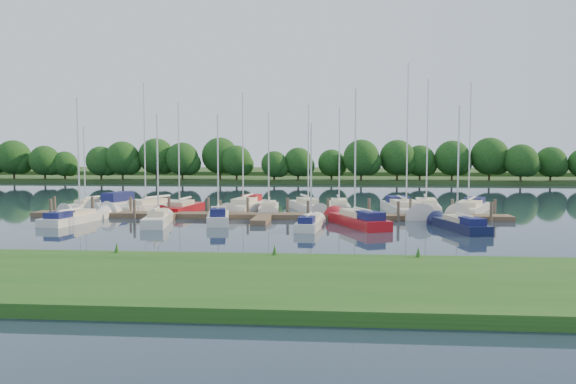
# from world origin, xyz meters

# --- Properties ---
(ground) EXTENTS (260.00, 260.00, 0.00)m
(ground) POSITION_xyz_m (0.00, 0.00, 0.00)
(ground) COLOR #1C2938
(ground) RESTS_ON ground
(near_bank) EXTENTS (90.00, 10.00, 0.50)m
(near_bank) POSITION_xyz_m (0.00, -16.00, 0.25)
(near_bank) COLOR #1F4E16
(near_bank) RESTS_ON ground
(dock) EXTENTS (40.00, 6.00, 0.40)m
(dock) POSITION_xyz_m (0.00, 7.31, 0.20)
(dock) COLOR #493B29
(dock) RESTS_ON ground
(mooring_pilings) EXTENTS (38.24, 2.84, 2.00)m
(mooring_pilings) POSITION_xyz_m (0.00, 8.43, 0.60)
(mooring_pilings) COLOR #473D33
(mooring_pilings) RESTS_ON ground
(far_shore) EXTENTS (180.00, 30.00, 0.60)m
(far_shore) POSITION_xyz_m (0.00, 75.00, 0.30)
(far_shore) COLOR #244219
(far_shore) RESTS_ON ground
(distant_hill) EXTENTS (220.00, 40.00, 1.40)m
(distant_hill) POSITION_xyz_m (0.00, 100.00, 0.70)
(distant_hill) COLOR #395424
(distant_hill) RESTS_ON ground
(treeline) EXTENTS (145.67, 9.71, 8.19)m
(treeline) POSITION_xyz_m (-0.13, 62.33, 4.03)
(treeline) COLOR #38281C
(treeline) RESTS_ON ground
(sailboat_n_0) EXTENTS (2.63, 6.46, 8.27)m
(sailboat_n_0) POSITION_xyz_m (-18.10, 13.81, 0.27)
(sailboat_n_0) COLOR silver
(sailboat_n_0) RESTS_ON ground
(motorboat) EXTENTS (3.56, 6.71, 2.01)m
(motorboat) POSITION_xyz_m (-15.52, 14.73, 0.39)
(motorboat) COLOR silver
(motorboat) RESTS_ON ground
(sailboat_n_2) EXTENTS (5.47, 9.67, 12.36)m
(sailboat_n_2) POSITION_xyz_m (-11.80, 12.85, 0.27)
(sailboat_n_2) COLOR silver
(sailboat_n_2) RESTS_ON ground
(sailboat_n_3) EXTENTS (2.67, 8.18, 10.37)m
(sailboat_n_3) POSITION_xyz_m (-8.19, 11.36, 0.27)
(sailboat_n_3) COLOR maroon
(sailboat_n_3) RESTS_ON ground
(sailboat_n_4) EXTENTS (3.13, 9.02, 11.46)m
(sailboat_n_4) POSITION_xyz_m (-2.67, 13.53, 0.34)
(sailboat_n_4) COLOR silver
(sailboat_n_4) RESTS_ON ground
(sailboat_n_5) EXTENTS (2.39, 7.51, 9.54)m
(sailboat_n_5) POSITION_xyz_m (-0.25, 12.28, 0.27)
(sailboat_n_5) COLOR silver
(sailboat_n_5) RESTS_ON ground
(sailboat_n_6) EXTENTS (3.85, 7.99, 10.32)m
(sailboat_n_6) POSITION_xyz_m (3.19, 14.22, 0.28)
(sailboat_n_6) COLOR silver
(sailboat_n_6) RESTS_ON ground
(sailboat_n_7) EXTENTS (2.10, 7.78, 10.05)m
(sailboat_n_7) POSITION_xyz_m (6.14, 13.77, 0.28)
(sailboat_n_7) COLOR silver
(sailboat_n_7) RESTS_ON ground
(sailboat_n_8) EXTENTS (3.52, 11.09, 13.83)m
(sailboat_n_8) POSITION_xyz_m (12.05, 12.55, 0.33)
(sailboat_n_8) COLOR silver
(sailboat_n_8) RESTS_ON ground
(sailboat_n_9) EXTENTS (3.24, 9.94, 12.50)m
(sailboat_n_9) POSITION_xyz_m (14.10, 13.76, 0.28)
(sailboat_n_9) COLOR silver
(sailboat_n_9) RESTS_ON ground
(sailboat_n_10) EXTENTS (5.35, 9.48, 12.13)m
(sailboat_n_10) POSITION_xyz_m (17.90, 13.43, 0.32)
(sailboat_n_10) COLOR silver
(sailboat_n_10) RESTS_ON ground
(sailboat_s_0) EXTENTS (2.92, 8.09, 10.08)m
(sailboat_s_0) POSITION_xyz_m (-14.47, 4.05, 0.30)
(sailboat_s_0) COLOR silver
(sailboat_s_0) RESTS_ON ground
(sailboat_s_1) EXTENTS (2.51, 6.80, 8.84)m
(sailboat_s_1) POSITION_xyz_m (-7.65, 3.07, 0.28)
(sailboat_s_1) COLOR silver
(sailboat_s_1) RESTS_ON ground
(sailboat_s_2) EXTENTS (2.61, 6.79, 8.86)m
(sailboat_s_2) POSITION_xyz_m (-3.31, 4.58, 0.34)
(sailboat_s_2) COLOR silver
(sailboat_s_2) RESTS_ON ground
(sailboat_s_3) EXTENTS (2.01, 6.16, 7.90)m
(sailboat_s_3) POSITION_xyz_m (3.98, 1.89, 0.31)
(sailboat_s_3) COLOR silver
(sailboat_s_3) RESTS_ON ground
(sailboat_s_4) EXTENTS (4.49, 8.19, 10.64)m
(sailboat_s_4) POSITION_xyz_m (7.42, 3.63, 0.33)
(sailboat_s_4) COLOR maroon
(sailboat_s_4) RESTS_ON ground
(sailboat_s_5) EXTENTS (3.04, 7.20, 9.13)m
(sailboat_s_5) POSITION_xyz_m (14.52, 1.92, 0.31)
(sailboat_s_5) COLOR #101537
(sailboat_s_5) RESTS_ON ground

